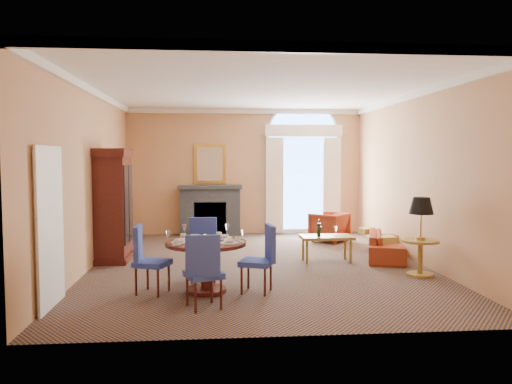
{
  "coord_description": "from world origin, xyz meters",
  "views": [
    {
      "loc": [
        -0.84,
        -9.07,
        1.97
      ],
      "look_at": [
        0.0,
        0.5,
        1.3
      ],
      "focal_mm": 35.0,
      "sensor_mm": 36.0,
      "label": 1
    }
  ],
  "objects": [
    {
      "name": "armchair",
      "position": [
        1.88,
        2.31,
        0.35
      ],
      "size": [
        1.06,
        1.06,
        0.69
      ],
      "primitive_type": "imported",
      "rotation": [
        0.0,
        0.0,
        3.96
      ],
      "color": "#97361B",
      "rests_on": "ground"
    },
    {
      "name": "ground",
      "position": [
        0.0,
        0.0,
        0.0
      ],
      "size": [
        7.5,
        7.5,
        0.0
      ],
      "primitive_type": "plane",
      "color": "#13223C",
      "rests_on": "ground"
    },
    {
      "name": "dining_table",
      "position": [
        -0.94,
        -1.85,
        0.56
      ],
      "size": [
        1.18,
        1.18,
        0.94
      ],
      "color": "#39110D",
      "rests_on": "ground"
    },
    {
      "name": "dining_chair_east",
      "position": [
        -0.11,
        -1.94,
        0.57
      ],
      "size": [
        0.57,
        0.57,
        0.99
      ],
      "rotation": [
        0.0,
        0.0,
        1.21
      ],
      "color": "#283B9F",
      "rests_on": "ground"
    },
    {
      "name": "room_envelope",
      "position": [
        -0.03,
        0.67,
        2.51
      ],
      "size": [
        6.04,
        7.52,
        3.45
      ],
      "color": "tan",
      "rests_on": "ground"
    },
    {
      "name": "sofa",
      "position": [
        2.55,
        0.32,
        0.25
      ],
      "size": [
        1.18,
        1.84,
        0.5
      ],
      "primitive_type": "imported",
      "rotation": [
        0.0,
        0.0,
        1.25
      ],
      "color": "#97361B",
      "rests_on": "ground"
    },
    {
      "name": "dining_chair_north",
      "position": [
        -0.99,
        -1.07,
        0.57
      ],
      "size": [
        0.46,
        0.48,
        0.99
      ],
      "rotation": [
        0.0,
        0.0,
        3.11
      ],
      "color": "#283B9F",
      "rests_on": "ground"
    },
    {
      "name": "dining_chair_south",
      "position": [
        -0.96,
        -2.72,
        0.57
      ],
      "size": [
        0.57,
        0.57,
        0.99
      ],
      "rotation": [
        0.0,
        0.0,
        0.36
      ],
      "color": "#283B9F",
      "rests_on": "ground"
    },
    {
      "name": "dining_chair_west",
      "position": [
        -1.81,
        -1.85,
        0.57
      ],
      "size": [
        0.57,
        0.57,
        0.99
      ],
      "rotation": [
        0.0,
        0.0,
        -1.93
      ],
      "color": "#283B9F",
      "rests_on": "ground"
    },
    {
      "name": "coffee_table",
      "position": [
        1.29,
        0.08,
        0.45
      ],
      "size": [
        0.98,
        0.55,
        0.82
      ],
      "rotation": [
        0.0,
        0.0,
        0.01
      ],
      "color": "olive",
      "rests_on": "ground"
    },
    {
      "name": "side_table",
      "position": [
        2.6,
        -1.14,
        0.83
      ],
      "size": [
        0.6,
        0.6,
        1.28
      ],
      "color": "olive",
      "rests_on": "ground"
    },
    {
      "name": "armoire",
      "position": [
        -2.72,
        0.58,
        1.03
      ],
      "size": [
        0.61,
        1.09,
        2.13
      ],
      "color": "#39110D",
      "rests_on": "ground"
    }
  ]
}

